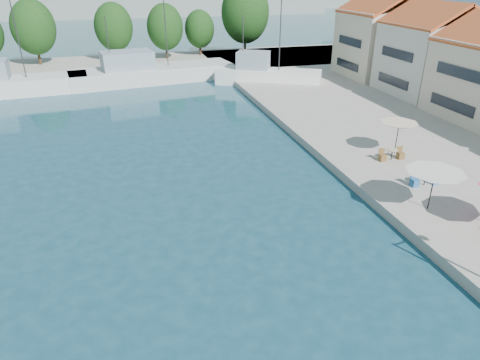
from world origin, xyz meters
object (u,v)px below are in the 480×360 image
object	(u,v)px
umbrella_cream	(399,126)
trawler_04	(266,76)
trawler_02	(8,85)
trawler_03	(149,73)
umbrella_white	(435,176)

from	to	relation	value
umbrella_cream	trawler_04	bearing A→B (deg)	93.05
trawler_02	trawler_03	world-z (taller)	same
trawler_04	umbrella_white	xyz separation A→B (m)	(-1.55, -31.78, 1.47)
trawler_03	trawler_04	distance (m)	14.26
trawler_04	umbrella_white	world-z (taller)	trawler_04
umbrella_white	umbrella_cream	xyz separation A→B (m)	(2.85, 7.35, 0.10)
trawler_03	umbrella_cream	size ratio (longest dim) A/B	7.84
trawler_04	umbrella_cream	bearing A→B (deg)	-58.30
trawler_02	trawler_03	xyz separation A→B (m)	(15.35, 2.18, -0.00)
trawler_03	umbrella_white	distance (m)	38.86
trawler_03	umbrella_cream	xyz separation A→B (m)	(14.56, -29.67, 1.57)
trawler_03	umbrella_cream	world-z (taller)	trawler_03
trawler_02	trawler_03	distance (m)	15.50
trawler_02	umbrella_white	world-z (taller)	trawler_02
trawler_03	trawler_04	size ratio (longest dim) A/B	1.62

